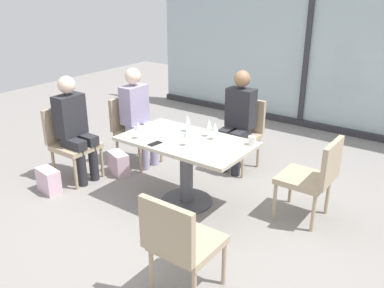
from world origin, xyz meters
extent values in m
plane|color=gray|center=(0.00, 0.00, 0.00)|extent=(12.00, 12.00, 0.00)
cube|color=#A4B7BC|center=(0.00, 3.20, 1.35)|extent=(5.65, 0.03, 2.70)
cube|color=#2D2D33|center=(0.00, 3.17, 1.35)|extent=(0.08, 0.06, 2.70)
cube|color=#2D2D33|center=(0.00, 3.17, 0.05)|extent=(5.65, 0.10, 0.10)
cube|color=#BCB29E|center=(0.00, 0.00, 0.71)|extent=(1.35, 0.78, 0.04)
cylinder|color=#4C4C51|center=(0.00, 0.00, 0.35)|extent=(0.14, 0.14, 0.69)
cylinder|color=#4C4C51|center=(0.00, 0.00, 0.01)|extent=(0.56, 0.56, 0.02)
cube|color=tan|center=(-1.40, -0.31, 0.42)|extent=(0.46, 0.46, 0.06)
cube|color=tan|center=(-1.65, -0.31, 0.66)|extent=(0.05, 0.46, 0.42)
cylinder|color=tan|center=(-1.20, -0.51, 0.20)|extent=(0.04, 0.04, 0.39)
cylinder|color=tan|center=(-1.20, -0.11, 0.20)|extent=(0.04, 0.04, 0.39)
cylinder|color=tan|center=(-1.60, -0.51, 0.20)|extent=(0.04, 0.04, 0.39)
cylinder|color=tan|center=(-1.60, -0.11, 0.20)|extent=(0.04, 0.04, 0.39)
cube|color=tan|center=(-1.11, 0.46, 0.42)|extent=(0.46, 0.46, 0.06)
cube|color=tan|center=(-1.36, 0.46, 0.66)|extent=(0.05, 0.46, 0.42)
cylinder|color=tan|center=(-0.91, 0.26, 0.20)|extent=(0.04, 0.04, 0.39)
cylinder|color=tan|center=(-0.91, 0.66, 0.20)|extent=(0.04, 0.04, 0.39)
cylinder|color=tan|center=(-1.31, 0.26, 0.20)|extent=(0.04, 0.04, 0.39)
cylinder|color=tan|center=(-1.31, 0.66, 0.20)|extent=(0.04, 0.04, 0.39)
cube|color=tan|center=(0.00, 1.07, 0.42)|extent=(0.46, 0.46, 0.06)
cube|color=tan|center=(0.00, 1.32, 0.66)|extent=(0.46, 0.05, 0.42)
cylinder|color=tan|center=(-0.20, 0.87, 0.20)|extent=(0.04, 0.04, 0.39)
cylinder|color=tan|center=(0.20, 0.87, 0.20)|extent=(0.04, 0.04, 0.39)
cylinder|color=tan|center=(-0.20, 1.27, 0.20)|extent=(0.04, 0.04, 0.39)
cylinder|color=tan|center=(0.20, 1.27, 0.20)|extent=(0.04, 0.04, 0.39)
cube|color=tan|center=(0.81, -1.07, 0.42)|extent=(0.46, 0.46, 0.06)
cube|color=tan|center=(0.81, -1.32, 0.66)|extent=(0.46, 0.05, 0.42)
cylinder|color=tan|center=(1.01, -0.87, 0.20)|extent=(0.04, 0.04, 0.39)
cylinder|color=tan|center=(0.61, -0.87, 0.20)|extent=(0.04, 0.04, 0.39)
cylinder|color=tan|center=(0.61, -1.27, 0.20)|extent=(0.04, 0.04, 0.39)
cube|color=tan|center=(1.11, 0.46, 0.42)|extent=(0.46, 0.46, 0.06)
cube|color=tan|center=(1.36, 0.46, 0.66)|extent=(0.05, 0.46, 0.42)
cylinder|color=tan|center=(0.91, 0.66, 0.20)|extent=(0.04, 0.04, 0.39)
cylinder|color=tan|center=(0.91, 0.26, 0.20)|extent=(0.04, 0.04, 0.39)
cylinder|color=tan|center=(1.31, 0.66, 0.20)|extent=(0.04, 0.04, 0.39)
cylinder|color=tan|center=(1.31, 0.26, 0.20)|extent=(0.04, 0.04, 0.39)
cylinder|color=#28282D|center=(-1.23, -0.40, 0.23)|extent=(0.11, 0.11, 0.45)
cube|color=#28282D|center=(-1.32, -0.40, 0.51)|extent=(0.32, 0.13, 0.11)
cylinder|color=#28282D|center=(-1.23, -0.22, 0.23)|extent=(0.11, 0.11, 0.45)
cube|color=#28282D|center=(-1.32, -0.22, 0.51)|extent=(0.32, 0.13, 0.11)
cube|color=#28282D|center=(-1.45, -0.31, 0.80)|extent=(0.20, 0.34, 0.48)
sphere|color=beige|center=(-1.45, -0.31, 1.16)|extent=(0.20, 0.20, 0.20)
cylinder|color=#9E93B7|center=(-0.93, 0.37, 0.23)|extent=(0.11, 0.11, 0.45)
cube|color=#9E93B7|center=(-1.03, 0.37, 0.51)|extent=(0.32, 0.13, 0.11)
cylinder|color=#9E93B7|center=(-0.93, 0.55, 0.23)|extent=(0.11, 0.11, 0.45)
cube|color=#9E93B7|center=(-1.03, 0.55, 0.51)|extent=(0.32, 0.13, 0.11)
cube|color=#9E93B7|center=(-1.16, 0.46, 0.80)|extent=(0.20, 0.34, 0.48)
sphere|color=beige|center=(-1.16, 0.46, 1.16)|extent=(0.20, 0.20, 0.20)
cylinder|color=#28282D|center=(-0.09, 0.90, 0.23)|extent=(0.11, 0.11, 0.45)
cube|color=#28282D|center=(-0.09, 0.99, 0.51)|extent=(0.13, 0.32, 0.11)
cylinder|color=#28282D|center=(0.09, 0.90, 0.23)|extent=(0.11, 0.11, 0.45)
cube|color=#28282D|center=(0.09, 0.99, 0.51)|extent=(0.13, 0.32, 0.11)
cube|color=#28282D|center=(0.00, 1.12, 0.80)|extent=(0.34, 0.20, 0.48)
sphere|color=#936B4C|center=(0.00, 1.12, 1.16)|extent=(0.20, 0.20, 0.20)
cylinder|color=silver|center=(0.23, 0.18, 0.73)|extent=(0.06, 0.06, 0.00)
cylinder|color=silver|center=(0.23, 0.18, 0.78)|extent=(0.01, 0.01, 0.08)
cone|color=silver|center=(0.23, 0.18, 0.87)|extent=(0.07, 0.07, 0.09)
cylinder|color=silver|center=(0.13, 0.22, 0.73)|extent=(0.06, 0.06, 0.00)
cylinder|color=silver|center=(0.13, 0.22, 0.78)|extent=(0.01, 0.01, 0.08)
cone|color=silver|center=(0.13, 0.22, 0.87)|extent=(0.07, 0.07, 0.09)
cylinder|color=silver|center=(-0.42, -0.26, 0.73)|extent=(0.06, 0.06, 0.00)
cylinder|color=silver|center=(-0.42, -0.26, 0.78)|extent=(0.01, 0.01, 0.08)
cone|color=silver|center=(-0.42, -0.26, 0.87)|extent=(0.07, 0.07, 0.09)
cylinder|color=silver|center=(0.10, -0.12, 0.73)|extent=(0.06, 0.06, 0.00)
cylinder|color=silver|center=(0.10, -0.12, 0.78)|extent=(0.01, 0.01, 0.08)
cone|color=silver|center=(0.10, -0.12, 0.87)|extent=(0.07, 0.07, 0.09)
cylinder|color=silver|center=(-0.14, 0.21, 0.73)|extent=(0.06, 0.06, 0.00)
cylinder|color=silver|center=(-0.14, 0.21, 0.78)|extent=(0.01, 0.01, 0.08)
cone|color=silver|center=(-0.14, 0.21, 0.87)|extent=(0.07, 0.07, 0.09)
cylinder|color=white|center=(0.61, 0.27, 0.78)|extent=(0.08, 0.08, 0.09)
cube|color=black|center=(-0.18, -0.28, 0.73)|extent=(0.09, 0.15, 0.01)
cube|color=beige|center=(-1.41, -0.73, 0.14)|extent=(0.32, 0.20, 0.28)
cube|color=beige|center=(-1.11, 0.07, 0.14)|extent=(0.34, 0.25, 0.28)
camera|label=1|loc=(2.35, -3.15, 2.26)|focal=38.45mm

